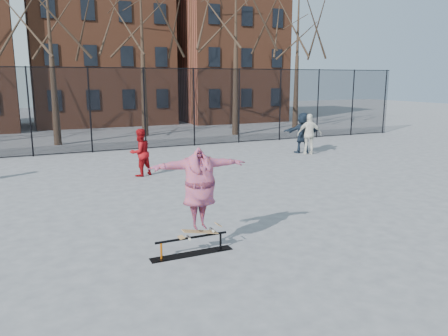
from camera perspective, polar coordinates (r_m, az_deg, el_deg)
name	(u,v)px	position (r m, az deg, el deg)	size (l,w,h in m)	color
ground	(242,236)	(9.93, 2.39, -8.81)	(100.00, 100.00, 0.00)	#5D5D61
skate_rail	(192,247)	(8.91, -4.23, -10.29)	(1.71, 0.26, 0.38)	black
skateboard	(200,233)	(8.87, -3.15, -8.46)	(0.80, 0.19, 0.09)	olive
skater	(200,191)	(8.61, -3.21, -3.03)	(2.02, 0.55, 1.64)	#46388D
bystander_red	(140,153)	(15.97, -10.90, 2.00)	(0.83, 0.65, 1.71)	#9F0E13
bystander_white	(309,134)	(20.60, 11.10, 4.36)	(1.10, 0.46, 1.88)	silver
bystander_navy	(303,133)	(20.97, 10.23, 4.57)	(1.78, 0.57, 1.92)	#1A2635
fence	(120,108)	(21.75, -13.46, 7.59)	(34.03, 0.07, 4.00)	black
tree_row	(95,5)	(26.04, -16.51, 19.76)	(33.66, 7.46, 10.67)	black
rowhouses	(91,42)	(34.74, -16.96, 15.43)	(29.00, 7.00, 13.00)	brown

